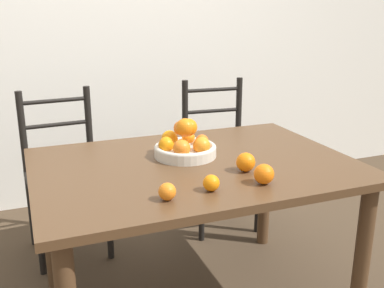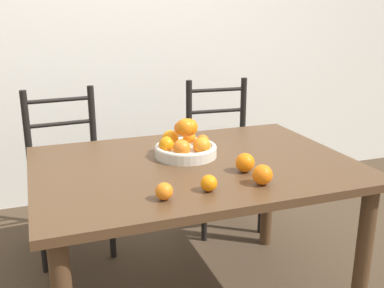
{
  "view_description": "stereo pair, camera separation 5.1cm",
  "coord_description": "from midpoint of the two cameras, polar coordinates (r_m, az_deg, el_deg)",
  "views": [
    {
      "loc": [
        -0.7,
        -1.75,
        1.4
      ],
      "look_at": [
        -0.01,
        0.01,
        0.82
      ],
      "focal_mm": 42.0,
      "sensor_mm": 36.0,
      "label": 1
    },
    {
      "loc": [
        -0.65,
        -1.77,
        1.4
      ],
      "look_at": [
        -0.01,
        0.01,
        0.82
      ],
      "focal_mm": 42.0,
      "sensor_mm": 36.0,
      "label": 2
    }
  ],
  "objects": [
    {
      "name": "wall_back",
      "position": [
        3.35,
        -10.14,
        14.98
      ],
      "size": [
        8.0,
        0.06,
        2.6
      ],
      "color": "silver",
      "rests_on": "ground_plane"
    },
    {
      "name": "fruit_bowl",
      "position": [
        2.07,
        -1.61,
        -0.14
      ],
      "size": [
        0.29,
        0.29,
        0.18
      ],
      "color": "beige",
      "rests_on": "dining_table"
    },
    {
      "name": "orange_loose_3",
      "position": [
        1.77,
        8.31,
        -3.8
      ],
      "size": [
        0.08,
        0.08,
        0.08
      ],
      "color": "orange",
      "rests_on": "dining_table"
    },
    {
      "name": "chair_right",
      "position": [
        2.95,
        2.93,
        -1.7
      ],
      "size": [
        0.45,
        0.43,
        0.95
      ],
      "rotation": [
        0.0,
        0.0,
        -0.08
      ],
      "color": "black",
      "rests_on": "ground_plane"
    },
    {
      "name": "dining_table",
      "position": [
        2.03,
        -0.4,
        -5.0
      ],
      "size": [
        1.4,
        0.99,
        0.74
      ],
      "color": "#4C331E",
      "rests_on": "ground_plane"
    },
    {
      "name": "chair_left",
      "position": [
        2.72,
        -16.38,
        -4.04
      ],
      "size": [
        0.45,
        0.43,
        0.95
      ],
      "rotation": [
        0.0,
        0.0,
        0.07
      ],
      "color": "black",
      "rests_on": "ground_plane"
    },
    {
      "name": "orange_loose_1",
      "position": [
        1.69,
        1.59,
        -4.97
      ],
      "size": [
        0.06,
        0.06,
        0.06
      ],
      "color": "orange",
      "rests_on": "dining_table"
    },
    {
      "name": "orange_loose_0",
      "position": [
        1.89,
        6.07,
        -2.31
      ],
      "size": [
        0.08,
        0.08,
        0.08
      ],
      "color": "orange",
      "rests_on": "dining_table"
    },
    {
      "name": "orange_loose_2",
      "position": [
        1.61,
        -4.07,
        -6.05
      ],
      "size": [
        0.06,
        0.06,
        0.06
      ],
      "color": "orange",
      "rests_on": "dining_table"
    }
  ]
}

